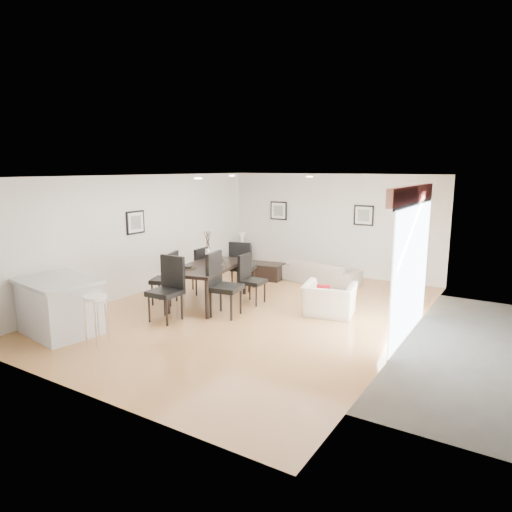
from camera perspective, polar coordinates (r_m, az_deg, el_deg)
The scene contains 26 objects.
ground at distance 9.25m, azimuth -0.48°, elevation -7.01°, with size 8.00×8.00×0.00m, color tan.
wall_back at distance 12.46m, azimuth 9.37°, elevation 3.89°, with size 6.00×0.04×2.70m, color silver.
wall_front at distance 6.01m, azimuth -21.32°, elevation -4.33°, with size 6.00×0.04×2.70m, color silver.
wall_left at distance 10.81m, azimuth -14.10°, elevation 2.63°, with size 0.04×8.00×2.70m, color silver.
wall_right at distance 7.78m, azimuth 18.55°, elevation -0.77°, with size 0.04×8.00×2.70m, color silver.
ceiling at distance 8.80m, azimuth -0.51°, elevation 9.96°, with size 6.00×8.00×0.02m, color white.
sofa at distance 11.60m, azimuth 8.22°, elevation -1.97°, with size 1.90×0.74×0.56m, color gray.
armchair at distance 9.09m, azimuth 9.14°, elevation -5.40°, with size 0.97×0.85×0.63m, color beige.
dining_table at distance 9.70m, azimuth -5.98°, elevation -1.63°, with size 1.35×2.15×0.83m.
dining_chair_wnear at distance 9.83m, azimuth -10.91°, elevation -2.34°, with size 0.65×0.65×1.12m.
dining_chair_wfar at distance 10.55m, azimuth -7.34°, elevation -1.49°, with size 0.50×0.50×1.07m.
dining_chair_enear at distance 8.90m, azimuth -4.46°, elevation -3.08°, with size 0.65×0.65×1.25m.
dining_chair_efar at distance 9.73m, azimuth -0.85°, elevation -2.51°, with size 0.49×0.49×1.05m.
dining_chair_head at distance 8.80m, azimuth -10.87°, elevation -3.54°, with size 0.56×0.56×1.22m.
dining_chair_foot at distance 10.68m, azimuth -1.80°, elevation -0.91°, with size 0.65×0.65×1.18m.
vase at distance 9.61m, azimuth -6.02°, elevation 0.75°, with size 0.79×1.30×0.73m.
coffee_table at distance 11.93m, azimuth 0.94°, elevation -1.87°, with size 1.02×0.61×0.41m, color black.
side_table at distance 13.55m, azimuth -1.76°, elevation 0.10°, with size 0.45×0.45×0.60m, color black.
table_lamp at distance 13.46m, azimuth -1.77°, elevation 2.38°, with size 0.20×0.20×0.38m.
cushion at distance 8.99m, azimuth 8.42°, elevation -4.39°, with size 0.26×0.08×0.26m, color maroon.
kitchen_island at distance 8.68m, azimuth -23.38°, elevation -5.77°, with size 1.53×1.26×0.97m.
bar_stool at distance 7.88m, azimuth -19.45°, elevation -5.53°, with size 0.37×0.37×0.82m.
framed_print_back_left at distance 13.09m, azimuth 2.85°, elevation 5.68°, with size 0.52×0.04×0.52m.
framed_print_back_right at distance 12.09m, azimuth 13.32°, elevation 4.96°, with size 0.52×0.04×0.52m.
framed_print_left_wall at distance 10.61m, azimuth -14.84°, elevation 4.09°, with size 0.04×0.52×0.52m.
sliding_door at distance 8.02m, azimuth 18.88°, elevation 1.84°, with size 0.12×2.70×2.57m.
Camera 1 is at (4.69, -7.44, 2.86)m, focal length 32.00 mm.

